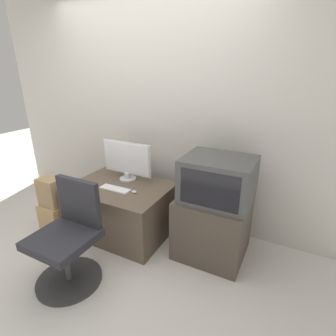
# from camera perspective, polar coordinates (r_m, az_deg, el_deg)

# --- Properties ---
(ground_plane) EXTENTS (12.00, 12.00, 0.00)m
(ground_plane) POSITION_cam_1_polar(r_m,az_deg,el_deg) (2.68, -18.62, -21.33)
(ground_plane) COLOR beige
(wall_back) EXTENTS (4.40, 0.05, 2.60)m
(wall_back) POSITION_cam_1_polar(r_m,az_deg,el_deg) (3.08, -3.64, 12.40)
(wall_back) COLOR beige
(wall_back) RESTS_ON ground_plane
(desk) EXTENTS (1.06, 0.78, 0.56)m
(desk) POSITION_cam_1_polar(r_m,az_deg,el_deg) (3.02, -10.07, -8.68)
(desk) COLOR brown
(desk) RESTS_ON ground_plane
(side_stand) EXTENTS (0.65, 0.60, 0.61)m
(side_stand) POSITION_cam_1_polar(r_m,az_deg,el_deg) (2.67, 9.60, -12.32)
(side_stand) COLOR #4C4238
(side_stand) RESTS_ON ground_plane
(main_monitor) EXTENTS (0.61, 0.19, 0.44)m
(main_monitor) POSITION_cam_1_polar(r_m,az_deg,el_deg) (2.96, -8.94, 1.61)
(main_monitor) COLOR silver
(main_monitor) RESTS_ON desk
(keyboard) EXTENTS (0.34, 0.11, 0.01)m
(keyboard) POSITION_cam_1_polar(r_m,az_deg,el_deg) (2.81, -11.45, -4.48)
(keyboard) COLOR white
(keyboard) RESTS_ON desk
(mouse) EXTENTS (0.06, 0.04, 0.03)m
(mouse) POSITION_cam_1_polar(r_m,az_deg,el_deg) (2.70, -7.37, -5.20)
(mouse) COLOR silver
(mouse) RESTS_ON desk
(crt_tv) EXTENTS (0.62, 0.51, 0.41)m
(crt_tv) POSITION_cam_1_polar(r_m,az_deg,el_deg) (2.40, 10.82, -2.50)
(crt_tv) COLOR #474747
(crt_tv) RESTS_ON side_stand
(office_chair) EXTENTS (0.56, 0.56, 0.89)m
(office_chair) POSITION_cam_1_polar(r_m,az_deg,el_deg) (2.45, -20.77, -14.61)
(office_chair) COLOR #333333
(office_chair) RESTS_ON ground_plane
(cardboard_box_lower) EXTENTS (0.27, 0.26, 0.31)m
(cardboard_box_lower) POSITION_cam_1_polar(r_m,az_deg,el_deg) (3.32, -23.25, -9.70)
(cardboard_box_lower) COLOR tan
(cardboard_box_lower) RESTS_ON ground_plane
(cardboard_box_upper) EXTENTS (0.25, 0.19, 0.32)m
(cardboard_box_upper) POSITION_cam_1_polar(r_m,az_deg,el_deg) (3.18, -24.06, -4.74)
(cardboard_box_upper) COLOR #A3845B
(cardboard_box_upper) RESTS_ON cardboard_box_lower
(book) EXTENTS (0.17, 0.14, 0.02)m
(book) POSITION_cam_1_polar(r_m,az_deg,el_deg) (3.22, -25.90, -14.29)
(book) COLOR maroon
(book) RESTS_ON ground_plane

